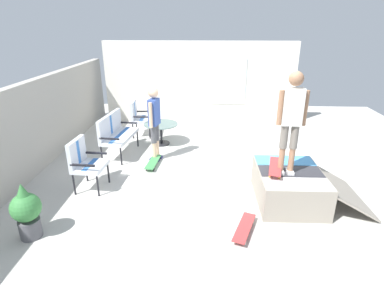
{
  "coord_description": "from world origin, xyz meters",
  "views": [
    {
      "loc": [
        -6.05,
        0.28,
        3.08
      ],
      "look_at": [
        -0.03,
        0.56,
        0.7
      ],
      "focal_mm": 28.91,
      "sensor_mm": 36.0,
      "label": 1
    }
  ],
  "objects_px": {
    "patio_table": "(161,130)",
    "person_watching": "(154,119)",
    "person_skater": "(292,116)",
    "skateboard_spare": "(244,228)",
    "patio_bench": "(115,131)",
    "potted_plant": "(26,211)",
    "skate_ramp": "(291,186)",
    "skateboard_by_bench": "(153,162)",
    "patio_chair_by_wall": "(84,160)",
    "skateboard_on_ramp": "(275,167)",
    "patio_chair_near_house": "(138,115)"
  },
  "relations": [
    {
      "from": "patio_bench",
      "to": "potted_plant",
      "type": "relative_size",
      "value": 1.42
    },
    {
      "from": "skate_ramp",
      "to": "skateboard_on_ramp",
      "type": "height_order",
      "value": "skateboard_on_ramp"
    },
    {
      "from": "patio_bench",
      "to": "patio_table",
      "type": "distance_m",
      "value": 1.28
    },
    {
      "from": "person_watching",
      "to": "skateboard_by_bench",
      "type": "xyz_separation_m",
      "value": [
        -0.36,
        0.01,
        -0.94
      ]
    },
    {
      "from": "person_watching",
      "to": "potted_plant",
      "type": "distance_m",
      "value": 3.36
    },
    {
      "from": "skateboard_spare",
      "to": "skate_ramp",
      "type": "bearing_deg",
      "value": -43.47
    },
    {
      "from": "patio_chair_by_wall",
      "to": "person_skater",
      "type": "relative_size",
      "value": 0.58
    },
    {
      "from": "skateboard_by_bench",
      "to": "skateboard_on_ramp",
      "type": "relative_size",
      "value": 0.99
    },
    {
      "from": "skateboard_spare",
      "to": "potted_plant",
      "type": "bearing_deg",
      "value": 94.37
    },
    {
      "from": "patio_table",
      "to": "skateboard_by_bench",
      "type": "height_order",
      "value": "patio_table"
    },
    {
      "from": "patio_table",
      "to": "patio_bench",
      "type": "bearing_deg",
      "value": 126.49
    },
    {
      "from": "patio_chair_by_wall",
      "to": "skateboard_by_bench",
      "type": "distance_m",
      "value": 1.66
    },
    {
      "from": "person_skater",
      "to": "skateboard_on_ramp",
      "type": "xyz_separation_m",
      "value": [
        0.05,
        0.17,
        -0.96
      ]
    },
    {
      "from": "patio_bench",
      "to": "patio_table",
      "type": "relative_size",
      "value": 1.45
    },
    {
      "from": "person_skater",
      "to": "skateboard_spare",
      "type": "xyz_separation_m",
      "value": [
        -0.92,
        0.78,
        -1.56
      ]
    },
    {
      "from": "patio_chair_near_house",
      "to": "patio_chair_by_wall",
      "type": "distance_m",
      "value": 3.14
    },
    {
      "from": "patio_table",
      "to": "skateboard_on_ramp",
      "type": "distance_m",
      "value": 3.68
    },
    {
      "from": "patio_table",
      "to": "person_skater",
      "type": "bearing_deg",
      "value": -137.04
    },
    {
      "from": "patio_chair_by_wall",
      "to": "skateboard_spare",
      "type": "bearing_deg",
      "value": -113.09
    },
    {
      "from": "patio_table",
      "to": "skateboard_spare",
      "type": "xyz_separation_m",
      "value": [
        -3.72,
        -1.82,
        -0.32
      ]
    },
    {
      "from": "skate_ramp",
      "to": "person_watching",
      "type": "relative_size",
      "value": 1.11
    },
    {
      "from": "skate_ramp",
      "to": "potted_plant",
      "type": "bearing_deg",
      "value": 106.35
    },
    {
      "from": "skateboard_on_ramp",
      "to": "patio_table",
      "type": "bearing_deg",
      "value": 41.63
    },
    {
      "from": "patio_bench",
      "to": "skateboard_spare",
      "type": "distance_m",
      "value": 4.14
    },
    {
      "from": "skate_ramp",
      "to": "skateboard_spare",
      "type": "height_order",
      "value": "skate_ramp"
    },
    {
      "from": "patio_bench",
      "to": "skateboard_spare",
      "type": "xyz_separation_m",
      "value": [
        -2.97,
        -2.84,
        -0.53
      ]
    },
    {
      "from": "skateboard_spare",
      "to": "potted_plant",
      "type": "relative_size",
      "value": 0.89
    },
    {
      "from": "skate_ramp",
      "to": "skateboard_on_ramp",
      "type": "distance_m",
      "value": 0.5
    },
    {
      "from": "person_watching",
      "to": "skateboard_by_bench",
      "type": "bearing_deg",
      "value": 178.04
    },
    {
      "from": "patio_chair_near_house",
      "to": "patio_table",
      "type": "distance_m",
      "value": 1.01
    },
    {
      "from": "patio_chair_by_wall",
      "to": "person_skater",
      "type": "xyz_separation_m",
      "value": [
        -0.34,
        -3.75,
        1.03
      ]
    },
    {
      "from": "skate_ramp",
      "to": "skateboard_spare",
      "type": "relative_size",
      "value": 2.36
    },
    {
      "from": "patio_chair_by_wall",
      "to": "person_skater",
      "type": "height_order",
      "value": "person_skater"
    },
    {
      "from": "potted_plant",
      "to": "patio_table",
      "type": "bearing_deg",
      "value": -20.19
    },
    {
      "from": "skate_ramp",
      "to": "patio_table",
      "type": "distance_m",
      "value": 3.88
    },
    {
      "from": "patio_chair_by_wall",
      "to": "skateboard_spare",
      "type": "xyz_separation_m",
      "value": [
        -1.26,
        -2.97,
        -0.53
      ]
    },
    {
      "from": "patio_chair_by_wall",
      "to": "skateboard_on_ramp",
      "type": "height_order",
      "value": "patio_chair_by_wall"
    },
    {
      "from": "skate_ramp",
      "to": "person_skater",
      "type": "height_order",
      "value": "person_skater"
    },
    {
      "from": "patio_table",
      "to": "person_watching",
      "type": "distance_m",
      "value": 1.18
    },
    {
      "from": "skateboard_on_ramp",
      "to": "potted_plant",
      "type": "height_order",
      "value": "potted_plant"
    },
    {
      "from": "skateboard_on_ramp",
      "to": "skate_ramp",
      "type": "bearing_deg",
      "value": -88.41
    },
    {
      "from": "skate_ramp",
      "to": "patio_bench",
      "type": "bearing_deg",
      "value": 62.26
    },
    {
      "from": "patio_bench",
      "to": "skateboard_by_bench",
      "type": "xyz_separation_m",
      "value": [
        -0.61,
        -1.01,
        -0.53
      ]
    },
    {
      "from": "person_skater",
      "to": "potted_plant",
      "type": "height_order",
      "value": "person_skater"
    },
    {
      "from": "person_watching",
      "to": "skateboard_by_bench",
      "type": "distance_m",
      "value": 1.0
    },
    {
      "from": "skateboard_by_bench",
      "to": "patio_table",
      "type": "bearing_deg",
      "value": -0.17
    },
    {
      "from": "patio_chair_near_house",
      "to": "skateboard_by_bench",
      "type": "distance_m",
      "value": 2.21
    },
    {
      "from": "person_watching",
      "to": "person_skater",
      "type": "xyz_separation_m",
      "value": [
        -1.79,
        -2.6,
        0.62
      ]
    },
    {
      "from": "person_watching",
      "to": "potted_plant",
      "type": "height_order",
      "value": "person_watching"
    },
    {
      "from": "potted_plant",
      "to": "person_watching",
      "type": "bearing_deg",
      "value": -26.35
    }
  ]
}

